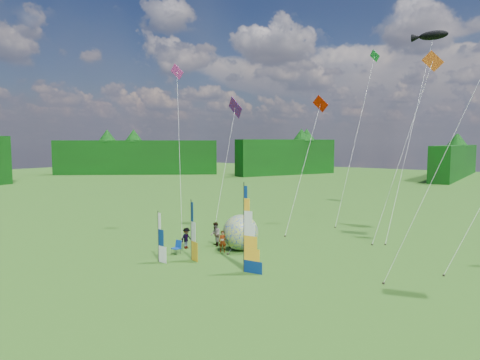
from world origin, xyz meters
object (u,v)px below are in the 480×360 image
Objects in this scene: side_banner_far at (158,237)px; spectator_a at (223,241)px; side_banner_left at (191,231)px; feather_banner_main at (244,229)px; spectator_b at (215,234)px; bol_inflatable at (241,232)px; spectator_c at (187,238)px; spectator_d at (231,237)px; kite_whale at (412,119)px; camp_chair at (176,247)px.

spectator_a is at bearing 70.22° from side_banner_far.
side_banner_left is 2.52× the size of spectator_a.
side_banner_far is at bearing -171.05° from feather_banner_main.
side_banner_far is 5.65m from spectator_b.
spectator_b is (-1.57, 1.15, 0.13)m from spectator_a.
spectator_a is (2.04, 4.43, -0.88)m from side_banner_far.
bol_inflatable reaches higher than spectator_c.
spectator_c is (-3.59, -1.98, -0.53)m from bol_inflatable.
spectator_d is at bearing 77.40° from side_banner_far.
side_banner_far reaches higher than spectator_a.
spectator_a is at bearing -119.39° from bol_inflatable.
feather_banner_main is 6.22m from side_banner_far.
spectator_c is at bearing 158.36° from side_banner_left.
feather_banner_main is at bearing -115.03° from kite_whale.
spectator_b is 1.17× the size of spectator_c.
side_banner_far is at bearing 97.48° from spectator_d.
feather_banner_main is at bearing -106.46° from spectator_c.
side_banner_left is at bearing -107.13° from bol_inflatable.
kite_whale is at bearing 64.99° from side_banner_far.
camp_chair is at bearing 170.01° from feather_banner_main.
feather_banner_main is 5.30m from spectator_a.
spectator_d is (1.36, 0.19, -0.07)m from spectator_b.
spectator_b is at bearing 33.16° from spectator_d.
spectator_c is 0.93× the size of spectator_d.
bol_inflatable is at bearing -59.01° from spectator_c.
kite_whale is (11.38, 19.77, 8.33)m from side_banner_far.
spectator_a is 1.57× the size of camp_chair.
bol_inflatable is (1.26, 4.07, -0.68)m from side_banner_left.
feather_banner_main is 4.53m from side_banner_left.
feather_banner_main reaches higher than bol_inflatable.
feather_banner_main reaches higher than spectator_c.
spectator_d is at bearing 62.72° from camp_chair.
bol_inflatable is at bearing 93.15° from side_banner_left.
spectator_b reaches higher than spectator_c.
bol_inflatable is 4.13m from spectator_c.
side_banner_far is 1.80× the size of spectator_b.
side_banner_far is at bearing -165.06° from spectator_c.
spectator_c is at bearing 109.58° from camp_chair.
feather_banner_main is 0.27× the size of kite_whale.
spectator_c is (-6.81, 2.30, -1.89)m from feather_banner_main.
spectator_d is at bearing 64.66° from spectator_a.
side_banner_left is 2.35× the size of spectator_d.
spectator_d reaches higher than spectator_c.
side_banner_left is 3.96× the size of camp_chair.
feather_banner_main is 3.38× the size of spectator_c.
camp_chair is at bearing 103.94° from side_banner_far.
feather_banner_main is at bearing -3.01° from camp_chair.
spectator_a is 0.08× the size of kite_whale.
spectator_b is at bearing -177.20° from bol_inflatable.
spectator_c is at bearing 107.66° from side_banner_far.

